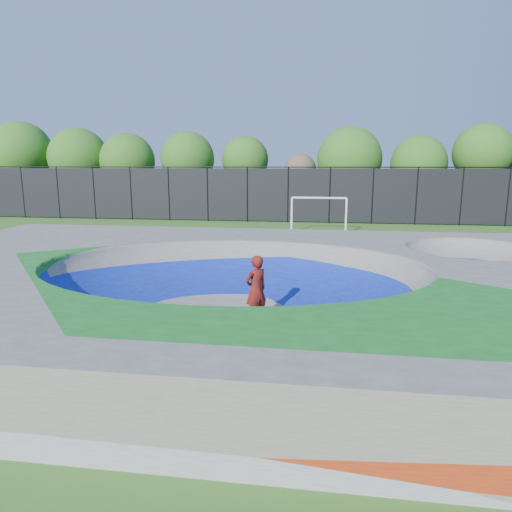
% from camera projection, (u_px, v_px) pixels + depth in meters
% --- Properties ---
extents(ground, '(120.00, 120.00, 0.00)m').
position_uv_depth(ground, '(234.00, 313.00, 13.16)').
color(ground, '#305E1A').
rests_on(ground, ground).
extents(skate_deck, '(22.00, 14.00, 1.50)m').
position_uv_depth(skate_deck, '(233.00, 288.00, 13.01)').
color(skate_deck, gray).
rests_on(skate_deck, ground).
extents(skater, '(0.80, 0.80, 1.87)m').
position_uv_depth(skater, '(256.00, 290.00, 12.20)').
color(skater, red).
rests_on(skater, ground).
extents(skateboard, '(0.64, 0.76, 0.05)m').
position_uv_depth(skateboard, '(256.00, 322.00, 12.38)').
color(skateboard, black).
rests_on(skateboard, ground).
extents(soccer_goal, '(3.42, 0.12, 2.26)m').
position_uv_depth(soccer_goal, '(319.00, 208.00, 27.80)').
color(soccer_goal, white).
rests_on(soccer_goal, ground).
extents(fence, '(48.09, 0.09, 4.04)m').
position_uv_depth(fence, '(288.00, 194.00, 33.12)').
color(fence, black).
rests_on(fence, ground).
extents(treeline, '(52.75, 6.62, 8.27)m').
position_uv_depth(treeline, '(293.00, 156.00, 37.40)').
color(treeline, '#4E3E27').
rests_on(treeline, ground).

